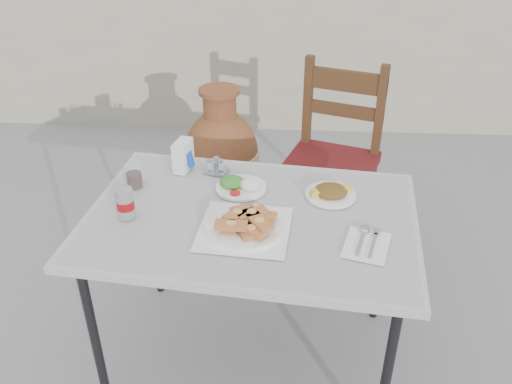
# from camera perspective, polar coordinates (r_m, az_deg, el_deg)

# --- Properties ---
(ground) EXTENTS (80.00, 80.00, 0.00)m
(ground) POSITION_cam_1_polar(r_m,az_deg,el_deg) (2.36, -4.47, -18.24)
(ground) COLOR slate
(ground) RESTS_ON ground
(cafe_table) EXTENTS (1.26, 0.93, 0.72)m
(cafe_table) POSITION_cam_1_polar(r_m,az_deg,el_deg) (1.97, -0.53, -3.58)
(cafe_table) COLOR black
(cafe_table) RESTS_ON ground
(pide_plate) EXTENTS (0.34, 0.34, 0.06)m
(pide_plate) POSITION_cam_1_polar(r_m,az_deg,el_deg) (1.85, -1.23, -3.19)
(pide_plate) COLOR white
(pide_plate) RESTS_ON cafe_table
(salad_rice_plate) EXTENTS (0.20, 0.20, 0.05)m
(salad_rice_plate) POSITION_cam_1_polar(r_m,az_deg,el_deg) (2.08, -1.65, 0.75)
(salad_rice_plate) COLOR white
(salad_rice_plate) RESTS_ON cafe_table
(salad_chopped_plate) EXTENTS (0.19, 0.19, 0.04)m
(salad_chopped_plate) POSITION_cam_1_polar(r_m,az_deg,el_deg) (2.06, 7.87, -0.03)
(salad_chopped_plate) COLOR white
(salad_chopped_plate) RESTS_ON cafe_table
(soda_can) EXTENTS (0.06, 0.06, 0.11)m
(soda_can) POSITION_cam_1_polar(r_m,az_deg,el_deg) (1.95, -13.61, -1.14)
(soda_can) COLOR silver
(soda_can) RESTS_ON cafe_table
(cola_glass) EXTENTS (0.07, 0.07, 0.09)m
(cola_glass) POSITION_cam_1_polar(r_m,az_deg,el_deg) (2.14, -12.71, 1.58)
(cola_glass) COLOR white
(cola_glass) RESTS_ON cafe_table
(napkin_holder) EXTENTS (0.08, 0.11, 0.13)m
(napkin_holder) POSITION_cam_1_polar(r_m,az_deg,el_deg) (2.22, -7.68, 3.82)
(napkin_holder) COLOR white
(napkin_holder) RESTS_ON cafe_table
(condiment_caddy) EXTENTS (0.10, 0.09, 0.06)m
(condiment_caddy) POSITION_cam_1_polar(r_m,az_deg,el_deg) (2.20, -4.24, 2.63)
(condiment_caddy) COLOR #B2B2B9
(condiment_caddy) RESTS_ON cafe_table
(cutlery_napkin) EXTENTS (0.19, 0.21, 0.01)m
(cutlery_napkin) POSITION_cam_1_polar(r_m,az_deg,el_deg) (1.84, 11.56, -5.20)
(cutlery_napkin) COLOR white
(cutlery_napkin) RESTS_ON cafe_table
(chair) EXTENTS (0.55, 0.55, 0.98)m
(chair) POSITION_cam_1_polar(r_m,az_deg,el_deg) (2.77, 8.02, 3.34)
(chair) COLOR #34170E
(chair) RESTS_ON ground
(terracotta_urn) EXTENTS (0.43, 0.43, 0.76)m
(terracotta_urn) POSITION_cam_1_polar(r_m,az_deg,el_deg) (3.13, -3.65, 3.83)
(terracotta_urn) COLOR brown
(terracotta_urn) RESTS_ON ground
(back_wall) EXTENTS (6.00, 0.25, 1.20)m
(back_wall) POSITION_cam_1_polar(r_m,az_deg,el_deg) (4.19, -0.38, 14.85)
(back_wall) COLOR #A6A18A
(back_wall) RESTS_ON ground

